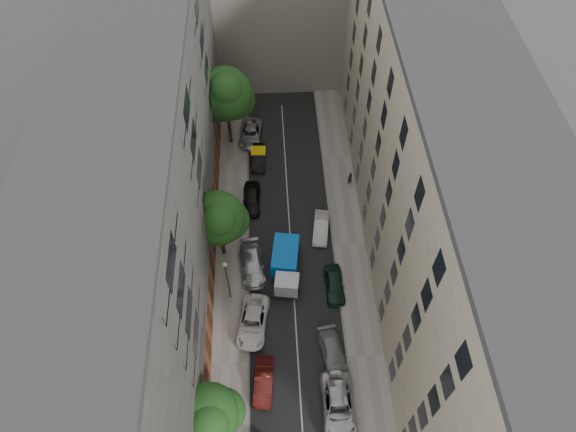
{
  "coord_description": "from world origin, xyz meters",
  "views": [
    {
      "loc": [
        -1.59,
        -26.41,
        40.32
      ],
      "look_at": [
        -0.3,
        -0.86,
        6.0
      ],
      "focal_mm": 32.0,
      "sensor_mm": 36.0,
      "label": 1
    }
  ],
  "objects": [
    {
      "name": "tree_far",
      "position": [
        -5.7,
        13.89,
        6.58
      ],
      "size": [
        5.68,
        5.46,
        9.58
      ],
      "color": "#382619",
      "rests_on": "sidewalk_left"
    },
    {
      "name": "lamp_post",
      "position": [
        -5.53,
        -5.06,
        3.66
      ],
      "size": [
        0.36,
        0.36,
        5.59
      ],
      "color": "#1A5B2B",
      "rests_on": "sidewalk_left"
    },
    {
      "name": "building_right",
      "position": [
        11.0,
        0.0,
        10.0
      ],
      "size": [
        8.0,
        44.0,
        20.0
      ],
      "primitive_type": "cube",
      "color": "#C0B595",
      "rests_on": "ground"
    },
    {
      "name": "car_left_2",
      "position": [
        -3.6,
        -7.8,
        0.7
      ],
      "size": [
        3.08,
        5.35,
        1.4
      ],
      "primitive_type": "imported",
      "rotation": [
        0.0,
        0.0,
        -0.15
      ],
      "color": "silver",
      "rests_on": "ground"
    },
    {
      "name": "ground",
      "position": [
        0.0,
        0.0,
        0.0
      ],
      "size": [
        120.0,
        120.0,
        0.0
      ],
      "primitive_type": "plane",
      "color": "#4C4C49",
      "rests_on": "ground"
    },
    {
      "name": "car_left_5",
      "position": [
        -2.8,
        11.0,
        0.64
      ],
      "size": [
        1.51,
        3.94,
        1.28
      ],
      "primitive_type": "imported",
      "rotation": [
        0.0,
        0.0,
        -0.04
      ],
      "color": "black",
      "rests_on": "ground"
    },
    {
      "name": "tree_mid",
      "position": [
        -6.12,
        -0.56,
        5.37
      ],
      "size": [
        5.04,
        4.73,
        7.88
      ],
      "color": "#382619",
      "rests_on": "sidewalk_left"
    },
    {
      "name": "car_right_1",
      "position": [
        2.8,
        -10.8,
        0.63
      ],
      "size": [
        2.47,
        4.6,
        1.27
      ],
      "primitive_type": "imported",
      "rotation": [
        0.0,
        0.0,
        0.16
      ],
      "color": "gray",
      "rests_on": "ground"
    },
    {
      "name": "tarp_truck",
      "position": [
        -0.6,
        -2.82,
        1.39
      ],
      "size": [
        2.89,
        5.73,
        2.52
      ],
      "rotation": [
        0.0,
        0.0,
        -0.15
      ],
      "color": "black",
      "rests_on": "ground"
    },
    {
      "name": "car_right_2",
      "position": [
        3.6,
        -4.6,
        0.68
      ],
      "size": [
        1.66,
        4.01,
        1.36
      ],
      "primitive_type": "imported",
      "rotation": [
        0.0,
        0.0,
        0.01
      ],
      "color": "black",
      "rests_on": "ground"
    },
    {
      "name": "road_surface",
      "position": [
        0.0,
        0.0,
        0.01
      ],
      "size": [
        8.0,
        44.0,
        0.02
      ],
      "primitive_type": "cube",
      "color": "black",
      "rests_on": "ground"
    },
    {
      "name": "car_left_6",
      "position": [
        -3.6,
        14.6,
        0.66
      ],
      "size": [
        2.65,
        4.94,
        1.32
      ],
      "primitive_type": "imported",
      "rotation": [
        0.0,
        0.0,
        -0.1
      ],
      "color": "silver",
      "rests_on": "ground"
    },
    {
      "name": "car_right_0",
      "position": [
        2.8,
        -15.0,
        0.75
      ],
      "size": [
        2.49,
        5.39,
        1.5
      ],
      "primitive_type": "imported",
      "rotation": [
        0.0,
        0.0,
        0.0
      ],
      "color": "#BBBABF",
      "rests_on": "ground"
    },
    {
      "name": "pedestrian",
      "position": [
        6.4,
        7.39,
        0.91
      ],
      "size": [
        0.66,
        0.56,
        1.53
      ],
      "primitive_type": "imported",
      "rotation": [
        0.0,
        0.0,
        3.55
      ],
      "color": "black",
      "rests_on": "sidewalk_right"
    },
    {
      "name": "car_right_3",
      "position": [
        2.95,
        1.6,
        0.65
      ],
      "size": [
        1.94,
        4.09,
        1.29
      ],
      "primitive_type": "imported",
      "rotation": [
        0.0,
        0.0,
        -0.15
      ],
      "color": "silver",
      "rests_on": "ground"
    },
    {
      "name": "car_left_3",
      "position": [
        -3.6,
        -2.2,
        0.72
      ],
      "size": [
        2.56,
        5.17,
        1.45
      ],
      "primitive_type": "imported",
      "rotation": [
        0.0,
        0.0,
        0.11
      ],
      "color": "#B8B7BC",
      "rests_on": "ground"
    },
    {
      "name": "car_left_1",
      "position": [
        -2.8,
        -12.85,
        0.67
      ],
      "size": [
        1.79,
        4.2,
        1.35
      ],
      "primitive_type": "imported",
      "rotation": [
        0.0,
        0.0,
        -0.09
      ],
      "color": "#4A120E",
      "rests_on": "ground"
    },
    {
      "name": "tree_near",
      "position": [
        -6.3,
        -16.52,
        5.08
      ],
      "size": [
        4.65,
        4.27,
        7.36
      ],
      "color": "#382619",
      "rests_on": "sidewalk_left"
    },
    {
      "name": "sidewalk_right",
      "position": [
        5.5,
        0.0,
        0.07
      ],
      "size": [
        3.0,
        44.0,
        0.15
      ],
      "primitive_type": "cube",
      "color": "gray",
      "rests_on": "ground"
    },
    {
      "name": "sidewalk_left",
      "position": [
        -5.5,
        0.0,
        0.07
      ],
      "size": [
        3.0,
        44.0,
        0.15
      ],
      "primitive_type": "cube",
      "color": "gray",
      "rests_on": "ground"
    },
    {
      "name": "car_left_4",
      "position": [
        -3.6,
        5.4,
        0.72
      ],
      "size": [
        1.84,
        4.28,
        1.44
      ],
      "primitive_type": "imported",
      "rotation": [
        0.0,
        0.0,
        -0.03
      ],
      "color": "black",
      "rests_on": "ground"
    },
    {
      "name": "building_left",
      "position": [
        -11.0,
        0.0,
        10.0
      ],
      "size": [
        8.0,
        44.0,
        20.0
      ],
      "primitive_type": "cube",
      "color": "#454340",
      "rests_on": "ground"
    }
  ]
}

